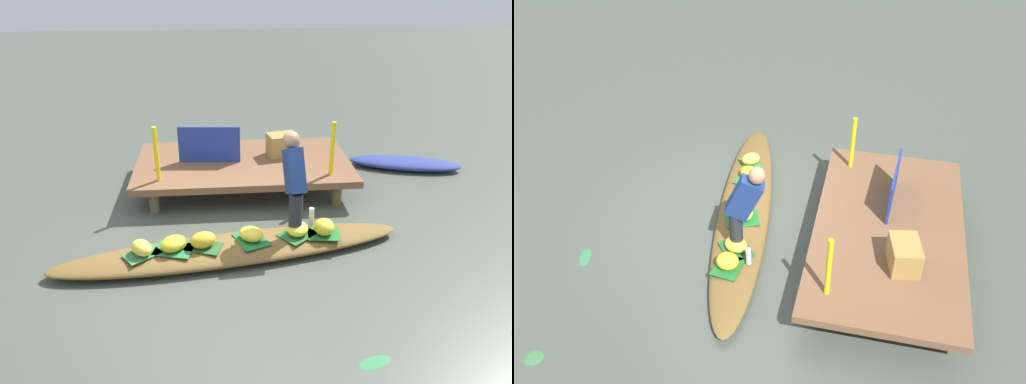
# 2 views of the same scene
# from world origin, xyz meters

# --- Properties ---
(canal_water) EXTENTS (40.00, 40.00, 0.00)m
(canal_water) POSITION_xyz_m (0.00, 0.00, 0.00)
(canal_water) COLOR #484F45
(canal_water) RESTS_ON ground
(dock_platform) EXTENTS (3.20, 1.80, 0.42)m
(dock_platform) POSITION_xyz_m (0.26, 1.90, 0.36)
(dock_platform) COLOR brown
(dock_platform) RESTS_ON ground
(vendor_boat) EXTENTS (4.23, 1.29, 0.18)m
(vendor_boat) POSITION_xyz_m (0.00, 0.00, 0.09)
(vendor_boat) COLOR brown
(vendor_boat) RESTS_ON ground
(moored_boat) EXTENTS (1.89, 1.01, 0.17)m
(moored_boat) POSITION_xyz_m (2.99, 2.36, 0.08)
(moored_boat) COLOR navy
(moored_boat) RESTS_ON ground
(leaf_mat_0) EXTENTS (0.47, 0.44, 0.01)m
(leaf_mat_0) POSITION_xyz_m (-1.01, -0.16, 0.19)
(leaf_mat_0) COLOR #34743F
(leaf_mat_0) RESTS_ON vendor_boat
(banana_bunch_0) EXTENTS (0.33, 0.34, 0.17)m
(banana_bunch_0) POSITION_xyz_m (-1.01, -0.16, 0.27)
(banana_bunch_0) COLOR #F9DF49
(banana_bunch_0) RESTS_ON vendor_boat
(leaf_mat_1) EXTENTS (0.48, 0.39, 0.01)m
(leaf_mat_1) POSITION_xyz_m (-0.33, -0.07, 0.19)
(leaf_mat_1) COLOR #265525
(leaf_mat_1) RESTS_ON vendor_boat
(banana_bunch_1) EXTENTS (0.35, 0.30, 0.19)m
(banana_bunch_1) POSITION_xyz_m (-0.33, -0.07, 0.28)
(banana_bunch_1) COLOR gold
(banana_bunch_1) RESTS_ON vendor_boat
(leaf_mat_2) EXTENTS (0.50, 0.42, 0.01)m
(leaf_mat_2) POSITION_xyz_m (-0.66, -0.10, 0.19)
(leaf_mat_2) COLOR #25713A
(leaf_mat_2) RESTS_ON vendor_boat
(banana_bunch_2) EXTENTS (0.39, 0.39, 0.16)m
(banana_bunch_2) POSITION_xyz_m (-0.66, -0.10, 0.27)
(banana_bunch_2) COLOR gold
(banana_bunch_2) RESTS_ON vendor_boat
(leaf_mat_3) EXTENTS (0.42, 0.37, 0.01)m
(leaf_mat_3) POSITION_xyz_m (1.11, 0.09, 0.19)
(leaf_mat_3) COLOR #206529
(leaf_mat_3) RESTS_ON vendor_boat
(banana_bunch_3) EXTENTS (0.26, 0.29, 0.19)m
(banana_bunch_3) POSITION_xyz_m (1.11, 0.09, 0.28)
(banana_bunch_3) COLOR yellow
(banana_bunch_3) RESTS_ON vendor_boat
(leaf_mat_4) EXTENTS (0.45, 0.51, 0.01)m
(leaf_mat_4) POSITION_xyz_m (0.23, 0.04, 0.19)
(leaf_mat_4) COLOR #1D6D2E
(leaf_mat_4) RESTS_ON vendor_boat
(banana_bunch_4) EXTENTS (0.39, 0.38, 0.15)m
(banana_bunch_4) POSITION_xyz_m (0.23, 0.04, 0.26)
(banana_bunch_4) COLOR yellow
(banana_bunch_4) RESTS_ON vendor_boat
(leaf_mat_5) EXTENTS (0.53, 0.52, 0.01)m
(leaf_mat_5) POSITION_xyz_m (0.79, 0.11, 0.19)
(leaf_mat_5) COLOR #23602A
(leaf_mat_5) RESTS_ON vendor_boat
(banana_bunch_5) EXTENTS (0.36, 0.38, 0.15)m
(banana_bunch_5) POSITION_xyz_m (0.79, 0.11, 0.26)
(banana_bunch_5) COLOR yellow
(banana_bunch_5) RESTS_ON vendor_boat
(vendor_person) EXTENTS (0.25, 0.50, 1.21)m
(vendor_person) POSITION_xyz_m (0.75, 0.22, 0.87)
(vendor_person) COLOR #28282D
(vendor_person) RESTS_ON vendor_boat
(water_bottle) EXTENTS (0.06, 0.06, 0.23)m
(water_bottle) POSITION_xyz_m (1.00, 0.32, 0.30)
(water_bottle) COLOR silver
(water_bottle) RESTS_ON vendor_boat
(market_banner) EXTENTS (0.91, 0.11, 0.55)m
(market_banner) POSITION_xyz_m (-0.24, 1.90, 0.69)
(market_banner) COLOR navy
(market_banner) RESTS_ON dock_platform
(railing_post_west) EXTENTS (0.06, 0.06, 0.77)m
(railing_post_west) POSITION_xyz_m (-0.94, 1.30, 0.80)
(railing_post_west) COLOR yellow
(railing_post_west) RESTS_ON dock_platform
(railing_post_east) EXTENTS (0.06, 0.06, 0.77)m
(railing_post_east) POSITION_xyz_m (1.46, 1.30, 0.80)
(railing_post_east) COLOR yellow
(railing_post_east) RESTS_ON dock_platform
(produce_crate) EXTENTS (0.50, 0.40, 0.34)m
(produce_crate) POSITION_xyz_m (0.87, 2.08, 0.59)
(produce_crate) COLOR #A27C3D
(produce_crate) RESTS_ON dock_platform
(drifting_plant_1) EXTENTS (0.34, 0.22, 0.01)m
(drifting_plant_1) POSITION_xyz_m (1.17, -1.76, 0.00)
(drifting_plant_1) COLOR #337947
(drifting_plant_1) RESTS_ON ground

